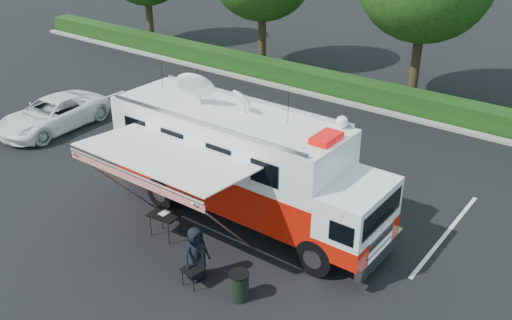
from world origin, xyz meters
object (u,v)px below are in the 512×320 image
Objects in this scene: command_truck at (244,164)px; trash_bin at (239,286)px; white_suv at (55,129)px; folding_table at (164,215)px.

command_truck is 11.51× the size of trash_bin.
trash_bin is at bearing -20.28° from white_suv.
trash_bin is (3.59, -0.89, -0.34)m from folding_table.
folding_table reaches higher than white_suv.
folding_table is at bearing -118.64° from command_truck.
command_truck reaches higher than folding_table.
white_suv is 13.97m from trash_bin.
command_truck is 11.26m from white_suv.
command_truck reaches higher than trash_bin.
folding_table is at bearing 166.05° from trash_bin.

